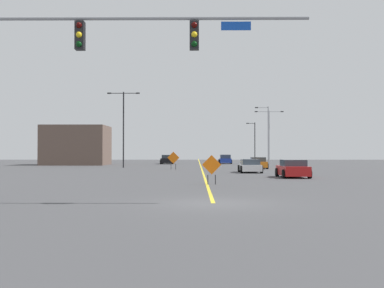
# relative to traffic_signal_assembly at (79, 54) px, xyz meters

# --- Properties ---
(ground) EXTENTS (181.00, 181.00, 0.00)m
(ground) POSITION_rel_traffic_signal_assembly_xyz_m (4.98, 0.01, -5.51)
(ground) COLOR #444447
(road_centre_stripe) EXTENTS (0.16, 100.56, 0.01)m
(road_centre_stripe) POSITION_rel_traffic_signal_assembly_xyz_m (4.98, 50.29, -5.50)
(road_centre_stripe) COLOR yellow
(road_centre_stripe) RESTS_ON ground
(traffic_signal_assembly) EXTENTS (12.78, 0.44, 7.38)m
(traffic_signal_assembly) POSITION_rel_traffic_signal_assembly_xyz_m (0.00, 0.00, 0.00)
(traffic_signal_assembly) COLOR gray
(traffic_signal_assembly) RESTS_ON ground
(street_lamp_mid_left) EXTENTS (3.82, 0.24, 8.92)m
(street_lamp_mid_left) POSITION_rel_traffic_signal_assembly_xyz_m (-4.18, 37.48, -0.26)
(street_lamp_mid_left) COLOR black
(street_lamp_mid_left) RESTS_ON ground
(street_lamp_near_right) EXTENTS (2.04, 0.24, 8.59)m
(street_lamp_near_right) POSITION_rel_traffic_signal_assembly_xyz_m (14.99, 52.14, -0.77)
(street_lamp_near_right) COLOR gray
(street_lamp_near_right) RESTS_ON ground
(street_lamp_mid_right) EXTENTS (1.61, 0.24, 7.12)m
(street_lamp_mid_right) POSITION_rel_traffic_signal_assembly_xyz_m (14.84, 66.52, -1.56)
(street_lamp_mid_right) COLOR black
(street_lamp_mid_right) RESTS_ON ground
(street_lamp_far_right) EXTENTS (4.45, 0.24, 8.24)m
(street_lamp_far_right) POSITION_rel_traffic_signal_assembly_xyz_m (15.72, 55.05, -0.56)
(street_lamp_far_right) COLOR gray
(street_lamp_far_right) RESTS_ON ground
(construction_sign_left_shoulder) EXTENTS (1.12, 0.12, 1.70)m
(construction_sign_left_shoulder) POSITION_rel_traffic_signal_assembly_xyz_m (5.25, 9.75, -4.46)
(construction_sign_left_shoulder) COLOR orange
(construction_sign_left_shoulder) RESTS_ON ground
(construction_sign_left_lane) EXTENTS (1.28, 0.17, 1.88)m
(construction_sign_left_lane) POSITION_rel_traffic_signal_assembly_xyz_m (1.95, 32.28, -4.34)
(construction_sign_left_lane) COLOR orange
(construction_sign_left_lane) RESTS_ON ground
(car_white_far) EXTENTS (1.98, 4.03, 1.21)m
(car_white_far) POSITION_rel_traffic_signal_assembly_xyz_m (9.24, 25.01, -4.92)
(car_white_far) COLOR white
(car_white_far) RESTS_ON ground
(car_red_distant) EXTENTS (2.04, 3.85, 1.30)m
(car_red_distant) POSITION_rel_traffic_signal_assembly_xyz_m (11.43, 16.97, -4.89)
(car_red_distant) COLOR red
(car_red_distant) RESTS_ON ground
(car_orange_mid) EXTENTS (2.11, 3.91, 1.27)m
(car_orange_mid) POSITION_rel_traffic_signal_assembly_xyz_m (11.26, 34.70, -4.92)
(car_orange_mid) COLOR orange
(car_orange_mid) RESTS_ON ground
(car_blue_approaching) EXTENTS (2.01, 4.28, 1.41)m
(car_blue_approaching) POSITION_rel_traffic_signal_assembly_xyz_m (8.91, 55.47, -4.84)
(car_blue_approaching) COLOR #1E389E
(car_blue_approaching) RESTS_ON ground
(car_black_near) EXTENTS (1.98, 4.59, 1.38)m
(car_black_near) POSITION_rel_traffic_signal_assembly_xyz_m (-0.05, 54.25, -4.85)
(car_black_near) COLOR black
(car_black_near) RESTS_ON ground
(roadside_building_west) EXTENTS (8.79, 6.81, 5.55)m
(roadside_building_west) POSITION_rel_traffic_signal_assembly_xyz_m (-12.65, 48.88, -2.73)
(roadside_building_west) COLOR brown
(roadside_building_west) RESTS_ON ground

